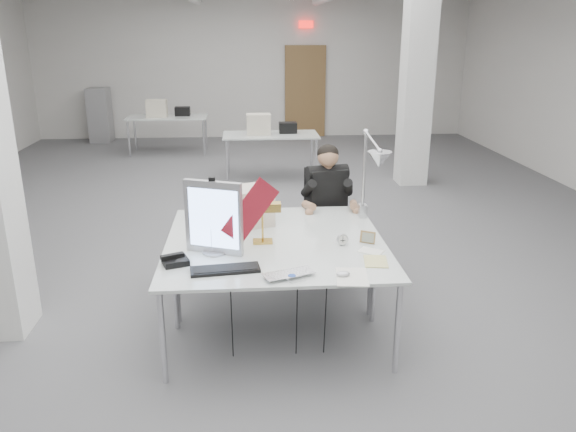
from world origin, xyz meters
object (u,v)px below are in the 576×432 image
monitor (214,218)px  architect_lamp (370,179)px  office_chair (326,215)px  seated_person (327,188)px  desk_main (278,263)px  bankers_lamp (262,224)px  desk_phone (175,261)px  beige_monitor (250,206)px  laptop (292,278)px

monitor → architect_lamp: architect_lamp is taller
office_chair → seated_person: (0.00, -0.05, 0.31)m
desk_main → architect_lamp: bearing=41.7°
seated_person → desk_main: bearing=-122.1°
bankers_lamp → desk_phone: size_ratio=1.73×
beige_monitor → architect_lamp: bearing=-26.6°
seated_person → beige_monitor: 1.02m
seated_person → desk_phone: seated_person is taller
seated_person → office_chair: bearing=79.1°
beige_monitor → architect_lamp: size_ratio=0.41×
monitor → architect_lamp: (1.34, 0.54, 0.14)m
desk_main → beige_monitor: beige_monitor is taller
laptop → desk_phone: 0.91m
seated_person → architect_lamp: architect_lamp is taller
office_chair → bankers_lamp: size_ratio=3.75×
desk_main → architect_lamp: architect_lamp is taller
desk_main → bankers_lamp: 0.45m
seated_person → monitor: (-1.08, -1.32, 0.15)m
desk_main → monitor: 0.61m
office_chair → architect_lamp: size_ratio=1.36×
office_chair → desk_phone: 2.09m
architect_lamp → seated_person: bearing=86.2°
desk_main → desk_phone: (-0.77, 0.00, 0.04)m
laptop → beige_monitor: beige_monitor is taller
monitor → beige_monitor: bearing=89.0°
desk_phone → laptop: bearing=-41.5°
monitor → desk_phone: 0.44m
bankers_lamp → architect_lamp: bearing=20.5°
beige_monitor → seated_person: bearing=19.6°
monitor → desk_main: bearing=-1.8°
beige_monitor → bankers_lamp: bearing=-98.0°
seated_person → architect_lamp: (0.26, -0.77, 0.29)m
laptop → bankers_lamp: bearing=83.3°
desk_main → seated_person: (0.59, 1.53, 0.16)m
desk_main → beige_monitor: size_ratio=5.07×
desk_phone → beige_monitor: 1.07m
desk_main → beige_monitor: (-0.20, 0.89, 0.18)m
desk_phone → beige_monitor: size_ratio=0.52×
desk_main → office_chair: 1.69m
office_chair → laptop: size_ratio=3.21×
office_chair → seated_person: bearing=-100.9°
office_chair → architect_lamp: (0.26, -0.82, 0.60)m
seated_person → desk_phone: (-1.36, -1.53, -0.12)m
desk_main → seated_person: bearing=68.9°
monitor → laptop: monitor is taller
desk_main → laptop: (0.08, -0.33, 0.03)m
monitor → desk_phone: (-0.28, -0.21, -0.27)m
desk_main → seated_person: size_ratio=2.05×
desk_main → architect_lamp: size_ratio=2.08×
office_chair → laptop: office_chair is taller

